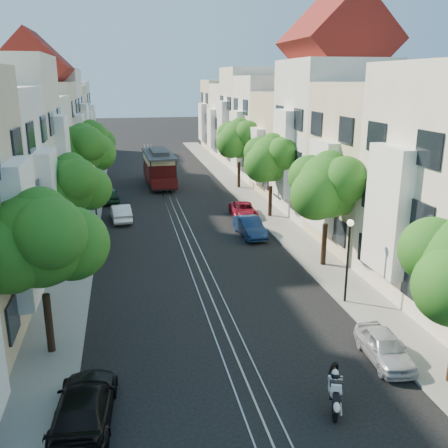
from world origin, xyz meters
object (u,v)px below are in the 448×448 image
parked_car_w_far (109,195)px  cable_car (159,166)px  tree_e_c (272,160)px  parked_car_e_mid (250,227)px  tree_w_c (83,150)px  lamp_west (94,184)px  tree_w_a (42,242)px  tree_w_d (91,140)px  tree_e_b (329,187)px  tree_w_b (71,186)px  parked_car_e_near (384,347)px  sportbike_rider (335,388)px  parked_car_w_near (84,405)px  parked_car_w_mid (121,213)px  tree_e_d (240,140)px  lamp_east (349,249)px

parked_car_w_far → cable_car: bearing=-133.1°
tree_e_c → parked_car_e_mid: bearing=-122.4°
tree_w_c → cable_car: 11.76m
lamp_west → cable_car: 13.51m
tree_w_a → tree_w_d: bearing=90.0°
tree_e_b → tree_w_a: size_ratio=1.00×
tree_w_b → parked_car_e_near: 20.11m
lamp_west → sportbike_rider: 27.07m
parked_car_e_near → parked_car_w_near: 11.30m
tree_w_b → parked_car_w_far: (1.75, 13.70, -3.76)m
cable_car → parked_car_w_near: bearing=-100.2°
tree_w_b → sportbike_rider: (9.62, -17.49, -3.62)m
parked_car_w_mid → lamp_west: bearing=-26.8°
tree_e_b → tree_w_a: 16.01m
tree_e_c → parked_car_e_mid: 6.63m
parked_car_w_mid → parked_car_w_near: bearing=81.9°
tree_w_b → parked_car_w_far: bearing=82.7°
sportbike_rider → parked_car_w_near: (-8.08, 0.90, -0.13)m
tree_w_d → parked_car_w_far: tree_w_d is taller
tree_e_d → tree_w_d: (-14.40, 5.00, -0.27)m
tree_e_c → sportbike_rider: (-4.78, -23.49, -3.82)m
parked_car_e_near → parked_car_w_near: (-11.20, -1.52, 0.06)m
tree_w_c → tree_w_d: tree_w_c is taller
tree_e_c → tree_w_a: bearing=-128.7°
tree_e_c → lamp_east: tree_e_c is taller
lamp_east → cable_car: lamp_east is taller
tree_w_d → parked_car_e_mid: tree_w_d is taller
lamp_west → parked_car_e_near: bearing=-62.7°
cable_car → parked_car_w_far: (-4.93, -6.48, -1.36)m
tree_w_a → parked_car_e_mid: bearing=49.5°
tree_w_c → cable_car: bearing=54.0°
lamp_west → sportbike_rider: (8.78, -25.52, -2.07)m
lamp_east → sportbike_rider: (-3.82, -7.52, -2.07)m
cable_car → parked_car_w_far: size_ratio=2.37×
lamp_east → tree_w_c: bearing=122.6°
tree_w_a → parked_car_w_mid: 19.89m
tree_e_d → lamp_west: 16.39m
sportbike_rider → tree_e_d: bearing=101.3°
tree_w_a → lamp_east: size_ratio=1.61×
parked_car_e_near → lamp_east: bearing=85.9°
tree_w_b → tree_w_c: tree_w_c is taller
parked_car_e_near → parked_car_w_mid: 24.49m
parked_car_w_mid → tree_w_c: bearing=-58.9°
tree_w_d → lamp_west: (0.84, -13.98, -1.75)m
tree_e_b → tree_w_b: (-14.40, 5.00, -0.34)m
tree_e_d → parked_car_w_near: 36.22m
lamp_east → parked_car_e_near: (-0.70, -5.10, -2.26)m
tree_e_c → lamp_east: bearing=-93.4°
tree_e_b → tree_e_c: (-0.00, 11.00, -0.13)m
tree_w_d → parked_car_e_near: size_ratio=1.90×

